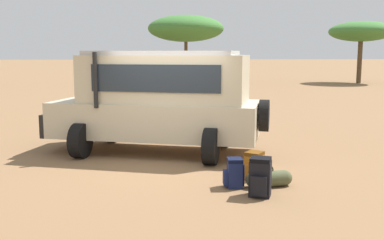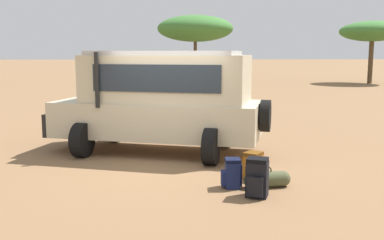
% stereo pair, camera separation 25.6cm
% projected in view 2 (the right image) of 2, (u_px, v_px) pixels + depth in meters
% --- Properties ---
extents(ground_plane, '(320.00, 320.00, 0.00)m').
position_uv_depth(ground_plane, '(166.00, 162.00, 9.94)').
color(ground_plane, olive).
extents(safari_vehicle, '(5.46, 3.59, 2.44)m').
position_uv_depth(safari_vehicle, '(162.00, 99.00, 10.78)').
color(safari_vehicle, beige).
rests_on(safari_vehicle, ground_plane).
extents(backpack_beside_front_wheel, '(0.38, 0.32, 0.53)m').
position_uv_depth(backpack_beside_front_wheel, '(232.00, 174.00, 8.02)').
color(backpack_beside_front_wheel, navy).
rests_on(backpack_beside_front_wheel, ground_plane).
extents(backpack_cluster_center, '(0.44, 0.46, 0.52)m').
position_uv_depth(backpack_cluster_center, '(253.00, 166.00, 8.55)').
color(backpack_cluster_center, '#B26619').
rests_on(backpack_cluster_center, ground_plane).
extents(backpack_near_rear_wheel, '(0.43, 0.47, 0.66)m').
position_uv_depth(backpack_near_rear_wheel, '(257.00, 178.00, 7.49)').
color(backpack_near_rear_wheel, black).
rests_on(backpack_near_rear_wheel, ground_plane).
extents(duffel_bag_low_black_case, '(0.87, 0.38, 0.39)m').
position_uv_depth(duffel_bag_low_black_case, '(267.00, 179.00, 8.05)').
color(duffel_bag_low_black_case, '#4C5133').
rests_on(duffel_bag_low_black_case, ground_plane).
extents(acacia_tree_left_mid, '(6.13, 5.68, 5.41)m').
position_uv_depth(acacia_tree_left_mid, '(195.00, 29.00, 36.23)').
color(acacia_tree_left_mid, brown).
rests_on(acacia_tree_left_mid, ground_plane).
extents(acacia_tree_centre_back, '(4.95, 5.37, 4.87)m').
position_uv_depth(acacia_tree_centre_back, '(372.00, 32.00, 35.03)').
color(acacia_tree_centre_back, brown).
rests_on(acacia_tree_centre_back, ground_plane).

